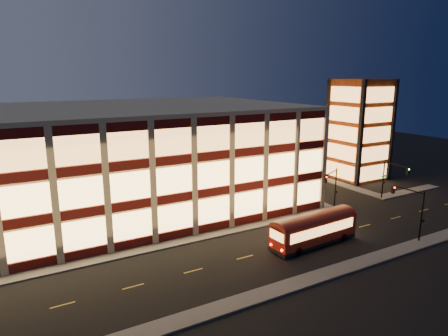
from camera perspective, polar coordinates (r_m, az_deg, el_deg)
ground at (r=45.99m, az=-5.39°, el=-10.83°), size 200.00×200.00×0.00m
sidewalk_office_south at (r=45.79m, az=-9.41°, el=-10.97°), size 54.00×2.00×0.15m
sidewalk_office_east at (r=70.87m, az=5.90°, el=-2.12°), size 2.00×30.00×0.15m
sidewalk_tower_south at (r=71.81m, az=24.71°, el=-3.08°), size 14.00×2.00×0.15m
sidewalk_tower_west at (r=77.62m, az=12.52°, el=-1.02°), size 2.00×30.00×0.15m
sidewalk_near at (r=35.81m, az=3.72°, el=-18.11°), size 100.00×2.00×0.15m
office_building at (r=58.24m, az=-15.11°, el=1.40°), size 50.45×30.45×14.50m
stair_tower at (r=76.70m, az=18.71°, el=5.22°), size 8.60×8.60×18.00m
traffic_signal_far at (r=57.00m, az=15.18°, el=-2.10°), size 3.79×1.87×6.00m
traffic_signal_right at (r=64.79m, az=22.84°, el=-0.88°), size 1.20×4.37×6.00m
traffic_signal_near at (r=51.06m, az=25.15°, el=-4.66°), size 0.32×4.45×6.00m
trolley_bus at (r=46.16m, az=12.75°, el=-8.28°), size 10.97×3.35×3.67m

